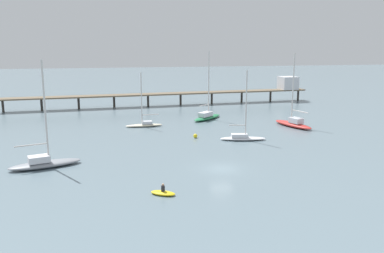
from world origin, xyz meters
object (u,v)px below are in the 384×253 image
at_px(pier, 215,90).
at_px(dinghy_yellow, 163,193).
at_px(sailboat_cream, 144,123).
at_px(sailboat_green, 207,116).
at_px(sailboat_red, 294,123).
at_px(mooring_buoy_far, 195,136).
at_px(sailboat_gray, 44,162).
at_px(sailboat_white, 242,136).

height_order(pier, dinghy_yellow, pier).
distance_m(sailboat_cream, sailboat_green, 12.93).
bearing_deg(sailboat_red, mooring_buoy_far, -165.22).
distance_m(sailboat_cream, dinghy_yellow, 32.72).
relative_size(pier, sailboat_red, 5.64).
bearing_deg(mooring_buoy_far, sailboat_gray, -151.23).
xyz_separation_m(sailboat_white, dinghy_yellow, (-14.49, -19.74, -0.40)).
height_order(pier, sailboat_gray, sailboat_gray).
height_order(sailboat_green, sailboat_gray, sailboat_green).
distance_m(sailboat_white, sailboat_cream, 18.67).
bearing_deg(pier, sailboat_white, -98.30).
xyz_separation_m(pier, sailboat_gray, (-32.28, -45.31, -2.62)).
height_order(pier, sailboat_white, sailboat_white).
xyz_separation_m(pier, sailboat_green, (-6.67, -19.66, -2.57)).
relative_size(dinghy_yellow, mooring_buoy_far, 4.24).
height_order(sailboat_white, mooring_buoy_far, sailboat_white).
bearing_deg(pier, mooring_buoy_far, -109.31).
bearing_deg(mooring_buoy_far, sailboat_white, -23.36).
bearing_deg(sailboat_gray, sailboat_green, 45.04).
bearing_deg(sailboat_white, sailboat_red, 33.12).
xyz_separation_m(sailboat_green, mooring_buoy_far, (-5.29, -14.49, -0.43)).
bearing_deg(sailboat_gray, sailboat_white, 17.20).
bearing_deg(dinghy_yellow, sailboat_cream, 88.16).
bearing_deg(dinghy_yellow, sailboat_white, 53.72).
bearing_deg(sailboat_green, sailboat_red, -36.53).
distance_m(sailboat_white, mooring_buoy_far, 7.16).
bearing_deg(mooring_buoy_far, pier, 70.69).
relative_size(sailboat_white, dinghy_yellow, 3.85).
bearing_deg(pier, dinghy_yellow, -109.32).
bearing_deg(sailboat_gray, dinghy_yellow, -42.67).
xyz_separation_m(pier, sailboat_white, (-5.40, -36.99, -2.70)).
height_order(sailboat_white, sailboat_cream, sailboat_white).
height_order(sailboat_white, dinghy_yellow, sailboat_white).
bearing_deg(sailboat_white, pier, 81.70).
height_order(sailboat_green, dinghy_yellow, sailboat_green).
xyz_separation_m(sailboat_white, sailboat_gray, (-26.88, -8.32, 0.08)).
height_order(dinghy_yellow, mooring_buoy_far, dinghy_yellow).
xyz_separation_m(sailboat_green, dinghy_yellow, (-13.22, -37.07, -0.53)).
bearing_deg(sailboat_red, sailboat_gray, -157.52).
bearing_deg(dinghy_yellow, pier, 70.68).
distance_m(sailboat_red, dinghy_yellow, 37.96).
bearing_deg(dinghy_yellow, sailboat_green, 70.37).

